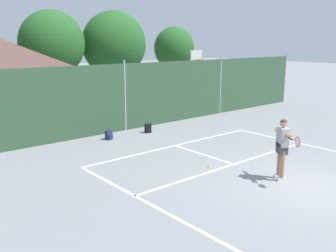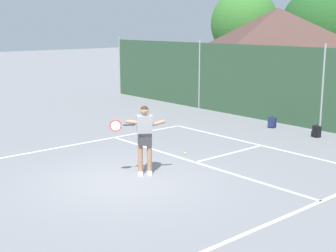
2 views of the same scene
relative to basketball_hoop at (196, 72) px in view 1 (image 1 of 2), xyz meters
name	(u,v)px [view 1 (image 1 of 2)]	position (x,y,z in m)	size (l,w,h in m)	color
ground_plane	(300,185)	(-6.04, -10.56, -2.31)	(120.00, 120.00, 0.00)	gray
court_markings	(281,179)	(-6.04, -9.91, -2.31)	(8.30, 11.10, 0.01)	white
chainlink_fence	(125,97)	(-6.04, -1.56, -0.77)	(26.09, 0.09, 3.23)	#2D4C33
basketball_hoop	(196,72)	(0.00, 0.00, 0.00)	(0.90, 0.67, 3.55)	#9E9EA3
treeline_backdrop	(19,46)	(-7.84, 6.56, 1.51)	(24.75, 4.17, 6.17)	brown
tennis_player	(283,144)	(-6.08, -9.90, -1.20)	(0.76, 1.28, 1.85)	silver
tennis_ball	(209,166)	(-6.86, -7.71, -2.28)	(0.07, 0.07, 0.07)	#CCE033
backpack_navy	(109,135)	(-7.54, -2.53, -2.12)	(0.31, 0.28, 0.46)	navy
backpack_black	(148,128)	(-5.53, -2.62, -2.12)	(0.32, 0.31, 0.46)	black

